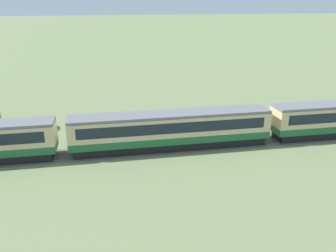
{
  "coord_description": "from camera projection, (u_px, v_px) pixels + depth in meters",
  "views": [
    {
      "loc": [
        -42.83,
        -36.3,
        15.81
      ],
      "look_at": [
        -35.58,
        2.0,
        1.56
      ],
      "focal_mm": 38.0,
      "sensor_mm": 36.0,
      "label": 1
    }
  ],
  "objects": [
    {
      "name": "passenger_train",
      "position": [
        174.0,
        128.0,
        38.75
      ],
      "size": [
        114.34,
        3.1,
        4.06
      ],
      "color": "#1E6033",
      "rests_on": "ground_plane"
    },
    {
      "name": "railway_track",
      "position": [
        138.0,
        150.0,
        38.83
      ],
      "size": [
        152.33,
        3.6,
        0.04
      ],
      "color": "#665B51",
      "rests_on": "ground_plane"
    }
  ]
}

